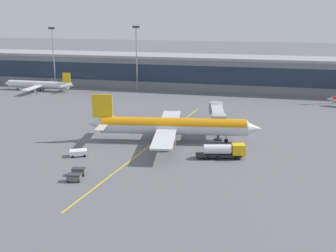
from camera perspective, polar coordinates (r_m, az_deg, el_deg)
ground_plane at (r=103.21m, az=-0.79°, el=-2.72°), size 700.00×700.00×0.00m
apron_lead_in_line at (r=105.71m, az=-1.98°, el=-2.28°), size 9.98×79.45×0.01m
terminal_building at (r=180.06m, az=1.47°, el=7.31°), size 183.25×17.57×13.53m
main_airliner at (r=105.74m, az=0.57°, el=-0.01°), size 43.76×34.87×11.71m
jet_bridge at (r=114.72m, az=6.59°, el=1.62°), size 6.39×17.79×6.69m
fuel_tanker at (r=95.31m, az=7.46°, el=-3.30°), size 11.09×4.88×3.25m
pushback_tug at (r=98.31m, az=-11.83°, el=-3.47°), size 4.42×3.71×1.40m
baggage_cart_0 at (r=84.47m, az=-12.42°, el=-6.73°), size 2.85×1.97×1.48m
baggage_cart_1 at (r=87.31m, az=-11.83°, el=-5.95°), size 2.85×1.97×1.48m
commuter_jet_near at (r=181.39m, az=-16.92°, el=5.34°), size 31.17×24.75×7.61m
apron_light_mast_0 at (r=185.05m, az=-15.06°, el=9.40°), size 2.80×0.50×24.89m
apron_light_mast_1 at (r=171.20m, az=-4.22°, el=9.58°), size 2.80×0.50×25.68m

